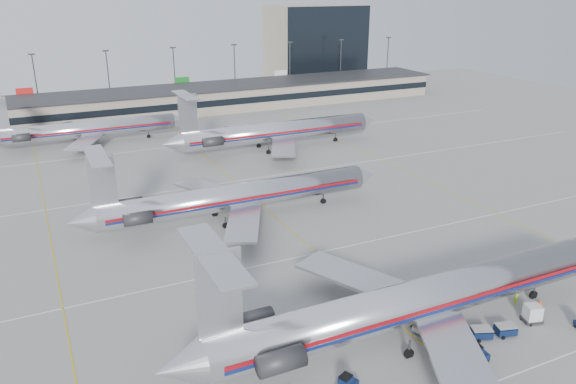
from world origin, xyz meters
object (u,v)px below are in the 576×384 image
jet_foreground (414,301)px  belt_loader (429,322)px  jet_second_row (232,197)px  tug_center (475,354)px  uld_container (532,314)px

jet_foreground → belt_loader: jet_foreground is taller
jet_second_row → tug_center: bearing=-78.2°
belt_loader → jet_foreground: bearing=167.9°
jet_foreground → belt_loader: (2.49, 0.44, -3.20)m
tug_center → uld_container: 10.02m
jet_foreground → belt_loader: 4.08m
jet_second_row → tug_center: 40.72m
jet_foreground → jet_second_row: jet_foreground is taller
jet_foreground → jet_second_row: (-5.63, 34.06, -0.34)m
jet_foreground → uld_container: 13.14m
jet_second_row → uld_container: size_ratio=21.94×
jet_foreground → tug_center: size_ratio=22.02×
jet_second_row → uld_container: jet_second_row is taller
tug_center → belt_loader: size_ratio=0.49×
uld_container → belt_loader: bearing=175.9°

